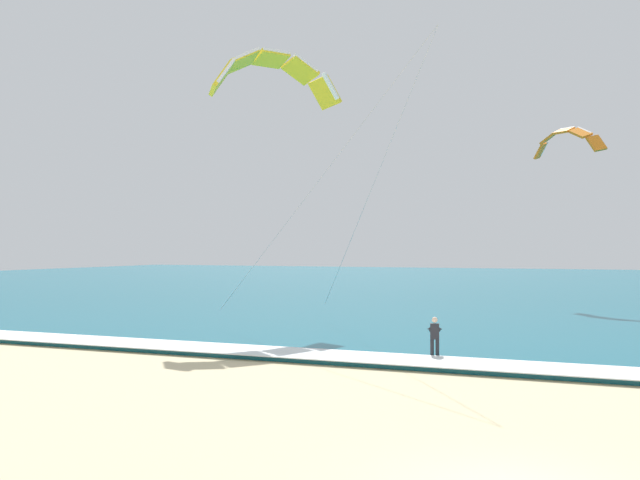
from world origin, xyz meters
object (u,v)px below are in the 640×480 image
(surfboard, at_px, (435,361))
(kite_primary, at_px, (274,72))
(kitesurfer, at_px, (435,337))
(kite_distant, at_px, (566,139))

(surfboard, height_order, kite_primary, kite_primary)
(kitesurfer, relative_size, kite_distant, 0.33)
(surfboard, relative_size, kitesurfer, 0.87)
(kite_primary, xyz_separation_m, kite_distant, (13.91, 19.24, -1.68))
(kitesurfer, xyz_separation_m, kite_distant, (3.40, 26.80, 11.20))
(kite_primary, bearing_deg, surfboard, -35.81)
(surfboard, relative_size, kite_primary, 0.11)
(surfboard, height_order, kite_distant, kite_distant)
(kitesurfer, distance_m, kite_distant, 29.25)
(kite_primary, height_order, kite_distant, kite_primary)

